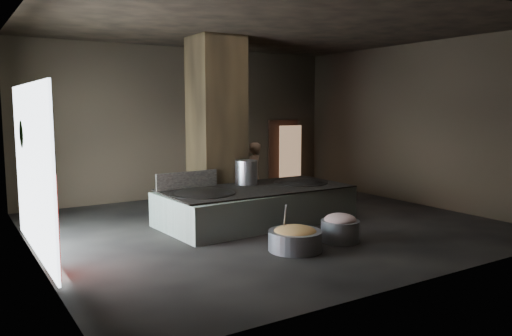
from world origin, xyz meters
TOP-DOWN VIEW (x-y plane):
  - floor at (0.00, 0.00)m, footprint 10.00×9.00m
  - ceiling at (0.00, 0.00)m, footprint 10.00×9.00m
  - back_wall at (0.00, 4.55)m, footprint 10.00×0.10m
  - front_wall at (0.00, -4.55)m, footprint 10.00×0.10m
  - left_wall at (-5.05, 0.00)m, footprint 0.10×9.00m
  - right_wall at (5.05, 0.00)m, footprint 0.10×9.00m
  - pillar at (-0.30, 1.90)m, footprint 1.20×1.20m
  - hearth_platform at (-0.04, 0.37)m, footprint 4.68×2.47m
  - platform_cap at (-0.04, 0.37)m, footprint 4.44×2.13m
  - wok_left at (-1.49, 0.32)m, footprint 1.43×1.43m
  - wok_left_rim at (-1.49, 0.32)m, footprint 1.46×1.46m
  - wok_right at (1.31, 0.42)m, footprint 1.33×1.33m
  - wok_right_rim at (1.31, 0.42)m, footprint 1.36×1.36m
  - stock_pot at (0.01, 0.92)m, footprint 0.55×0.55m
  - splash_guard at (-1.49, 1.12)m, footprint 1.58×0.17m
  - cook at (0.85, 1.96)m, footprint 0.77×0.72m
  - veg_basin at (-0.69, -2.04)m, footprint 1.06×1.06m
  - veg_fill at (-0.69, -2.04)m, footprint 0.85×0.85m
  - ladle at (-0.84, -1.89)m, footprint 0.21×0.38m
  - meat_basin at (0.48, -2.01)m, footprint 1.01×1.01m
  - meat_fill at (0.48, -2.01)m, footprint 0.65×0.65m
  - doorway_near at (1.20, 4.45)m, footprint 1.18×0.08m
  - doorway_near_glow at (1.02, 4.20)m, footprint 0.80×0.04m
  - doorway_far at (3.60, 4.45)m, footprint 1.18×0.08m
  - doorway_far_glow at (3.71, 4.17)m, footprint 0.89×0.04m
  - left_opening at (-4.95, 0.20)m, footprint 0.04×4.20m
  - pavilion_sliver at (-4.88, -1.10)m, footprint 0.05×0.90m
  - tree_silhouette at (-4.85, 1.30)m, footprint 0.28×1.10m

SIDE VIEW (x-z plane):
  - floor at x=0.00m, z-range -0.10..0.00m
  - veg_basin at x=-0.69m, z-range 0.00..0.38m
  - meat_basin at x=0.48m, z-range 0.00..0.43m
  - veg_fill at x=-0.69m, z-range 0.22..0.48m
  - hearth_platform at x=-0.04m, z-range 0.00..0.79m
  - meat_fill at x=0.48m, z-range 0.33..0.57m
  - ladle at x=-0.84m, z-range 0.18..0.92m
  - wok_left at x=-1.49m, z-range 0.55..0.95m
  - wok_right at x=1.31m, z-range 0.56..0.94m
  - platform_cap at x=-0.04m, z-range 0.80..0.83m
  - wok_left_rim at x=-1.49m, z-range 0.80..0.84m
  - wok_right_rim at x=1.31m, z-range 0.80..0.84m
  - pavilion_sliver at x=-4.88m, z-range 0.00..1.70m
  - cook at x=0.85m, z-range 0.00..1.77m
  - splash_guard at x=-1.49m, z-range 0.83..1.23m
  - doorway_near_glow at x=1.02m, z-range 0.11..1.99m
  - doorway_far_glow at x=3.71m, z-range 0.00..2.10m
  - doorway_near at x=1.20m, z-range -0.09..2.29m
  - doorway_far at x=3.60m, z-range -0.09..2.29m
  - stock_pot at x=0.01m, z-range 0.83..1.43m
  - left_opening at x=-4.95m, z-range 0.05..3.15m
  - tree_silhouette at x=-4.85m, z-range 1.65..2.75m
  - back_wall at x=0.00m, z-range 0.00..4.50m
  - front_wall at x=0.00m, z-range 0.00..4.50m
  - left_wall at x=-5.05m, z-range 0.00..4.50m
  - right_wall at x=5.05m, z-range 0.00..4.50m
  - pillar at x=-0.30m, z-range 0.00..4.50m
  - ceiling at x=0.00m, z-range 4.50..4.60m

